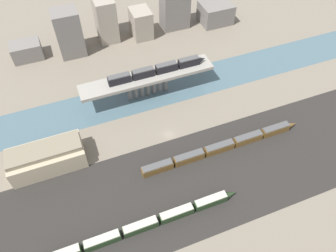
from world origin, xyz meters
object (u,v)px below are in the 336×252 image
object	(u,v)px
train_yard_mid	(223,147)
train_yard_near	(145,225)
warehouse_building	(47,157)
train_on_bridge	(157,70)

from	to	relation	value
train_yard_mid	train_yard_near	bearing A→B (deg)	-153.38
train_yard_near	warehouse_building	distance (m)	44.90
warehouse_building	train_yard_near	bearing A→B (deg)	-55.08
train_on_bridge	train_yard_near	distance (m)	66.46
train_yard_near	warehouse_building	bearing A→B (deg)	124.92
train_yard_mid	warehouse_building	bearing A→B (deg)	164.89
train_yard_mid	warehouse_building	distance (m)	66.68
train_yard_near	warehouse_building	xyz separation A→B (m)	(-25.64, 36.74, 3.02)
train_yard_mid	warehouse_building	size ratio (longest dim) A/B	2.48
train_on_bridge	warehouse_building	distance (m)	57.69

